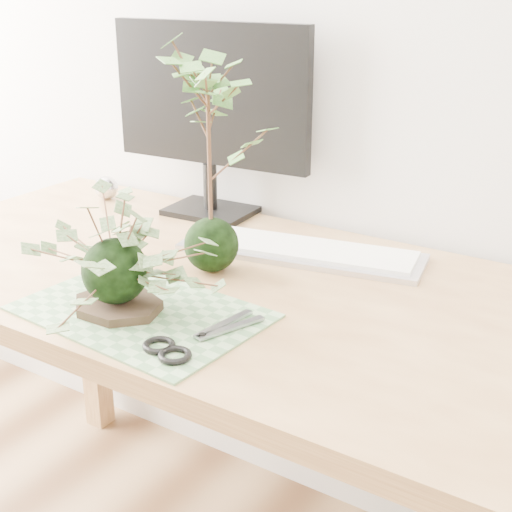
{
  "coord_description": "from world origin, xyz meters",
  "views": [
    {
      "loc": [
        0.58,
        0.25,
        1.26
      ],
      "look_at": [
        0.0,
        1.14,
        0.84
      ],
      "focal_mm": 50.0,
      "sensor_mm": 36.0,
      "label": 1
    }
  ],
  "objects_px": {
    "ivy_kokedama": "(113,242)",
    "keyboard": "(301,251)",
    "maple_kokedama": "(208,111)",
    "desk": "(253,328)",
    "monitor": "(210,107)"
  },
  "relations": [
    {
      "from": "keyboard",
      "to": "monitor",
      "type": "distance_m",
      "value": 0.41
    },
    {
      "from": "maple_kokedama",
      "to": "desk",
      "type": "bearing_deg",
      "value": -8.49
    },
    {
      "from": "desk",
      "to": "maple_kokedama",
      "type": "xyz_separation_m",
      "value": [
        -0.1,
        0.02,
        0.39
      ]
    },
    {
      "from": "desk",
      "to": "monitor",
      "type": "bearing_deg",
      "value": 135.87
    },
    {
      "from": "ivy_kokedama",
      "to": "keyboard",
      "type": "relative_size",
      "value": 0.74
    },
    {
      "from": "desk",
      "to": "ivy_kokedama",
      "type": "distance_m",
      "value": 0.33
    },
    {
      "from": "ivy_kokedama",
      "to": "monitor",
      "type": "xyz_separation_m",
      "value": [
        -0.18,
        0.51,
        0.12
      ]
    },
    {
      "from": "maple_kokedama",
      "to": "keyboard",
      "type": "height_order",
      "value": "maple_kokedama"
    },
    {
      "from": "ivy_kokedama",
      "to": "keyboard",
      "type": "height_order",
      "value": "ivy_kokedama"
    },
    {
      "from": "keyboard",
      "to": "ivy_kokedama",
      "type": "bearing_deg",
      "value": -119.16
    },
    {
      "from": "desk",
      "to": "keyboard",
      "type": "bearing_deg",
      "value": 90.44
    },
    {
      "from": "keyboard",
      "to": "monitor",
      "type": "xyz_separation_m",
      "value": [
        -0.31,
        0.12,
        0.24
      ]
    },
    {
      "from": "ivy_kokedama",
      "to": "maple_kokedama",
      "type": "bearing_deg",
      "value": 83.52
    },
    {
      "from": "ivy_kokedama",
      "to": "maple_kokedama",
      "type": "relative_size",
      "value": 0.88
    },
    {
      "from": "keyboard",
      "to": "monitor",
      "type": "bearing_deg",
      "value": 147.18
    }
  ]
}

